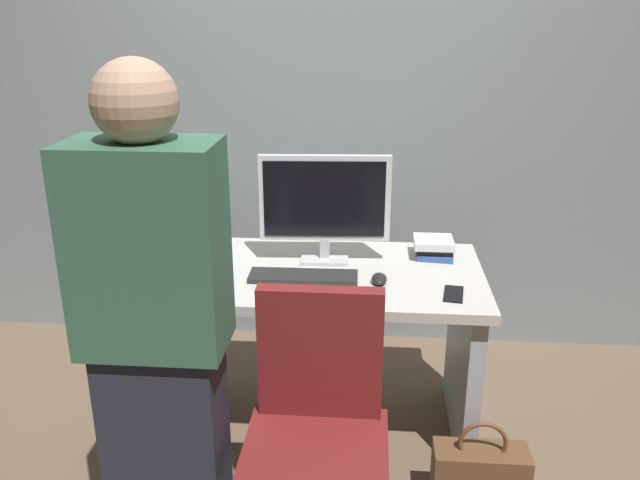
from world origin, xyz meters
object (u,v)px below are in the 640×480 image
person_at_desk (158,347)px  handbag (479,479)px  desk (321,322)px  mouse (379,279)px  cup_by_monitor (221,246)px  keyboard (303,276)px  office_chair (317,456)px  cell_phone (454,294)px  book_stack (434,248)px  cup_near_keyboard (211,270)px  monitor (325,203)px

person_at_desk → handbag: 1.29m
desk → mouse: bearing=-24.7°
desk → handbag: 0.87m
cup_by_monitor → handbag: cup_by_monitor is taller
keyboard → mouse: bearing=-3.9°
office_chair → cell_phone: size_ratio=6.53×
person_at_desk → cup_by_monitor: person_at_desk is taller
person_at_desk → cup_by_monitor: 1.00m
handbag → office_chair: bearing=-152.8°
desk → cell_phone: bearing=-21.3°
office_chair → handbag: 0.70m
mouse → book_stack: size_ratio=0.56×
desk → cup_by_monitor: size_ratio=15.36×
handbag → cup_near_keyboard: bearing=161.3°
cup_near_keyboard → book_stack: bearing=19.7°
cup_near_keyboard → cell_phone: 0.94m
desk → person_at_desk: size_ratio=0.81×
monitor → keyboard: 0.32m
cup_by_monitor → keyboard: bearing=-30.5°
cell_phone → handbag: cell_phone is taller
keyboard → cell_phone: keyboard is taller
book_stack → monitor: bearing=-170.1°
desk → cell_phone: 0.60m
person_at_desk → cup_near_keyboard: size_ratio=19.26×
keyboard → mouse: mouse is taller
book_stack → cell_phone: bearing=-83.9°
monitor → cup_near_keyboard: bearing=-150.8°
cup_near_keyboard → handbag: size_ratio=0.23×
monitor → cell_phone: bearing=-31.1°
cup_near_keyboard → book_stack: cup_near_keyboard is taller
cup_by_monitor → book_stack: bearing=3.5°
keyboard → handbag: (0.68, -0.39, -0.61)m
keyboard → book_stack: size_ratio=2.42×
mouse → monitor: bearing=137.0°
desk → mouse: 0.36m
keyboard → cup_near_keyboard: cup_near_keyboard is taller
cup_by_monitor → cell_phone: bearing=-19.1°
cup_by_monitor → handbag: size_ratio=0.23×
desk → person_at_desk: person_at_desk is taller
office_chair → mouse: 0.77m
cup_near_keyboard → cup_by_monitor: cup_by_monitor is taller
keyboard → cup_by_monitor: cup_by_monitor is taller
desk → keyboard: keyboard is taller
cell_phone → handbag: size_ratio=0.38×
person_at_desk → keyboard: 0.84m
desk → person_at_desk: 1.01m
keyboard → cell_phone: (0.58, -0.11, -0.01)m
cell_phone → handbag: (0.10, -0.29, -0.60)m
person_at_desk → cell_phone: bearing=36.1°
keyboard → book_stack: 0.61m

